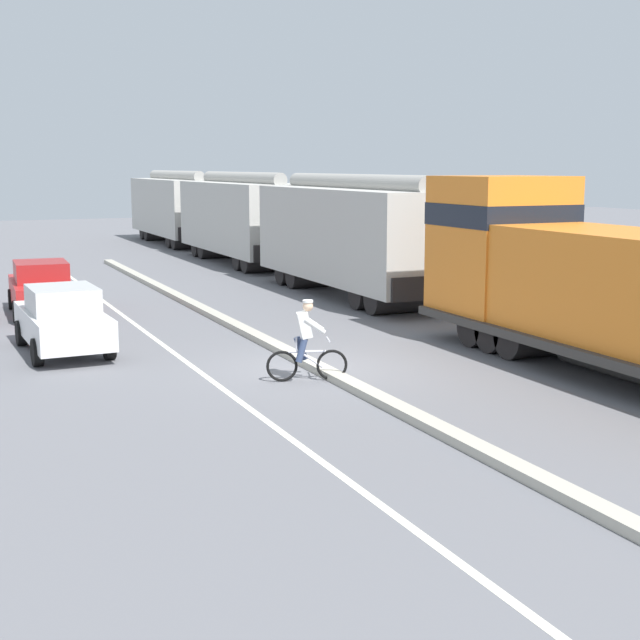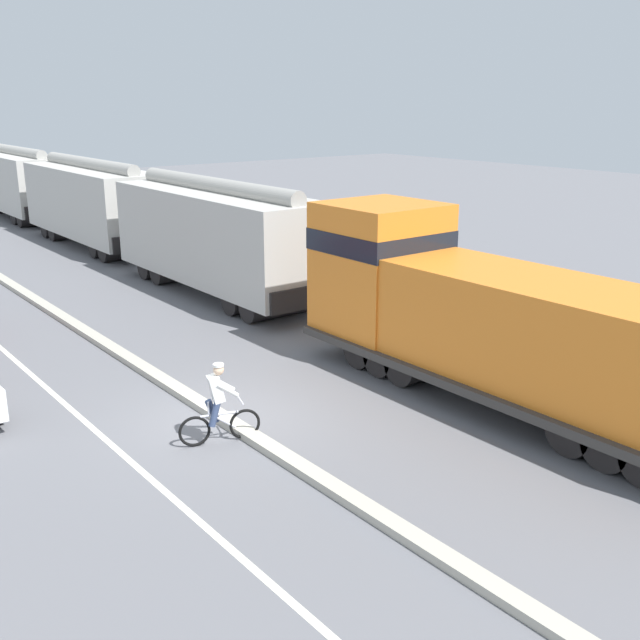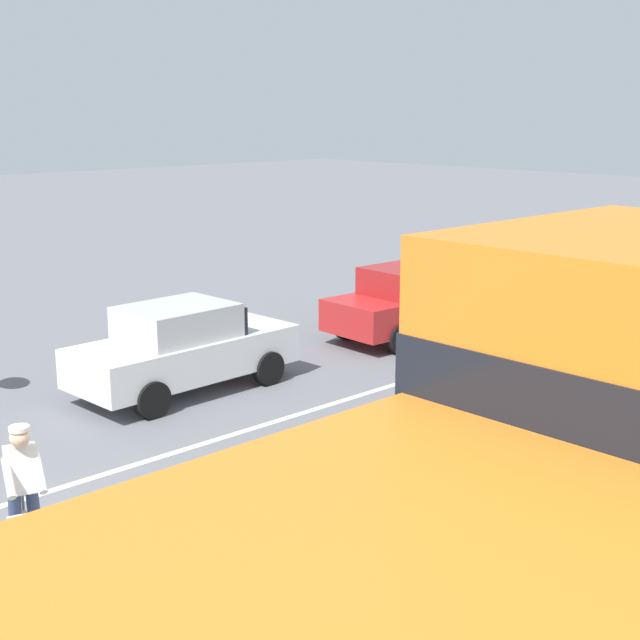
% 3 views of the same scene
% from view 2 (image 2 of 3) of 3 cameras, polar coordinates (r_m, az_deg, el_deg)
% --- Properties ---
extents(ground_plane, '(120.00, 120.00, 0.00)m').
position_cam_2_polar(ground_plane, '(16.77, -7.55, -7.58)').
color(ground_plane, slate).
extents(median_curb, '(0.36, 36.00, 0.16)m').
position_cam_2_polar(median_curb, '(21.82, -15.60, -2.07)').
color(median_curb, '#B2AD9E').
rests_on(median_curb, ground).
extents(lane_stripe, '(0.14, 36.00, 0.01)m').
position_cam_2_polar(lane_stripe, '(21.13, -21.58, -3.47)').
color(lane_stripe, silver).
rests_on(lane_stripe, ground).
extents(locomotive, '(3.10, 11.61, 4.20)m').
position_cam_2_polar(locomotive, '(17.83, 12.28, -0.19)').
color(locomotive, orange).
rests_on(locomotive, ground).
extents(hopper_car_lead, '(2.90, 10.60, 4.18)m').
position_cam_2_polar(hopper_car_lead, '(26.96, -7.84, 6.25)').
color(hopper_car_lead, '#B6B3AC').
rests_on(hopper_car_lead, ground).
extents(hopper_car_middle, '(2.90, 10.60, 4.18)m').
position_cam_2_polar(hopper_car_middle, '(37.36, -16.95, 8.53)').
color(hopper_car_middle, '#B8B5AD').
rests_on(hopper_car_middle, ground).
extents(hopper_car_trailing, '(2.90, 10.60, 4.18)m').
position_cam_2_polar(hopper_car_trailing, '(48.30, -22.06, 9.70)').
color(hopper_car_trailing, '#BBB8B1').
rests_on(hopper_car_trailing, ground).
extents(cyclist, '(1.65, 0.65, 1.71)m').
position_cam_2_polar(cyclist, '(15.42, -7.77, -6.50)').
color(cyclist, black).
rests_on(cyclist, ground).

